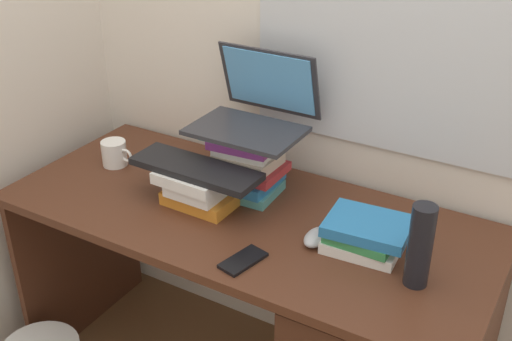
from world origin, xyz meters
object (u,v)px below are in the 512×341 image
Objects in this scene: cell_phone at (243,260)px; book_stack_tall at (246,163)px; keyboard at (196,169)px; water_bottle at (420,246)px; computer_mouse at (316,237)px; laptop at (256,109)px; mug at (115,153)px; book_stack_keyboard_riser at (198,188)px; book_stack_side at (365,234)px.

book_stack_tall is at bearing 132.85° from cell_phone.
water_bottle is at bearing -2.28° from keyboard.
cell_phone is (-0.13, -0.18, -0.01)m from computer_mouse.
cell_phone is (-0.43, -0.15, -0.11)m from water_bottle.
laptop is 2.54× the size of cell_phone.
laptop is 0.56m from mug.
cell_phone is (0.29, -0.19, -0.12)m from keyboard.
laptop reaches higher than keyboard.
water_bottle is at bearing -3.63° from book_stack_keyboard_riser.
book_stack_side is 1.78× the size of cell_phone.
book_stack_side is 0.20m from water_bottle.
computer_mouse is 0.84× the size of mug.
keyboard reaches higher than mug.
water_bottle is at bearing 31.75° from cell_phone.
book_stack_keyboard_riser is at bearing 158.48° from cell_phone.
book_stack_side is 0.70× the size of laptop.
laptop is 2.80× the size of mug.
water_bottle is at bearing -17.13° from book_stack_tall.
book_stack_side is 0.95m from mug.
keyboard is (-0.09, -0.15, 0.03)m from book_stack_tall.
book_stack_keyboard_riser reaches higher than computer_mouse.
mug is (-0.49, -0.14, -0.22)m from laptop.
mug is (-0.82, 0.08, 0.03)m from computer_mouse.
water_bottle is 1.71× the size of cell_phone.
water_bottle is at bearing -25.11° from book_stack_side.
laptop reaches higher than computer_mouse.
computer_mouse is 0.32m from water_bottle.
computer_mouse is 0.76× the size of cell_phone.
book_stack_tall is at bearing 60.43° from book_stack_keyboard_riser.
book_stack_tall is 0.37m from computer_mouse.
computer_mouse is 0.23m from cell_phone.
cell_phone is (0.28, -0.19, -0.05)m from book_stack_keyboard_riser.
keyboard is at bearing 159.24° from cell_phone.
keyboard is 3.09× the size of cell_phone.
laptop is at bearing 158.99° from book_stack_side.
book_stack_side is at bearing 5.11° from keyboard.
laptop is 3.32× the size of computer_mouse.
book_stack_keyboard_riser reaches higher than cell_phone.
computer_mouse is at bearing 173.07° from water_bottle.
keyboard reaches higher than book_stack_side.
book_stack_tall is at bearing 8.87° from mug.
book_stack_tall is at bearing 60.84° from keyboard.
book_stack_side is at bearing 18.79° from computer_mouse.
laptop is 0.69m from water_bottle.
book_stack_side is 2.33× the size of computer_mouse.
computer_mouse is at bearing 67.46° from cell_phone.
mug is (-0.40, 0.07, -0.08)m from keyboard.
book_stack_tall is 0.66m from water_bottle.
mug is 1.13m from water_bottle.
book_stack_keyboard_riser is 0.35m from cell_phone.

